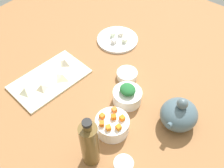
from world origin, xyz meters
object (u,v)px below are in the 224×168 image
cutting_board (50,79)px  bowl_greens (128,96)px  bowl_small_side (126,74)px  bottle_1 (90,144)px  bowl_carrots (112,125)px  teapot (179,114)px  plate_tofu (117,39)px

cutting_board → bowl_greens: size_ratio=2.79×
cutting_board → bowl_small_side: size_ratio=3.60×
bowl_small_side → bottle_1: bottle_1 is taller
bowl_greens → bowl_small_side: 13.74cm
bowl_carrots → bowl_small_side: (-26.17, -12.57, -1.48)cm
cutting_board → bowl_small_side: bearing=132.1°
cutting_board → teapot: (-16.31, 56.74, 4.94)cm
cutting_board → bowl_greens: (-12.97, 34.73, 2.39)cm
bowl_greens → bottle_1: 31.24cm
bowl_carrots → bowl_small_side: 29.07cm
plate_tofu → teapot: 56.13cm
bowl_greens → bowl_carrots: size_ratio=0.93×
plate_tofu → teapot: (25.34, 49.85, 4.84)cm
bottle_1 → teapot: bearing=153.6°
bowl_greens → bowl_small_side: bowl_greens is taller
cutting_board → bowl_greens: bowl_greens is taller
bowl_carrots → bottle_1: size_ratio=0.55×
bowl_carrots → bottle_1: (14.22, 1.62, 7.52)cm
bowl_greens → teapot: size_ratio=0.73×
bottle_1 → cutting_board: bearing=-112.6°
teapot → bottle_1: (33.10, -16.42, 5.16)cm
bowl_greens → bowl_small_side: (-10.63, -8.60, -1.29)cm
plate_tofu → bowl_small_side: bearing=46.8°
bowl_small_side → teapot: teapot is taller
bowl_carrots → teapot: bearing=136.3°
bowl_greens → bowl_small_side: size_ratio=1.29×
bowl_greens → plate_tofu: bearing=-135.8°
bowl_greens → bowl_small_side: bearing=-141.0°
bowl_small_side → bottle_1: bearing=19.4°
bowl_greens → teapot: teapot is taller
teapot → bowl_carrots: bearing=-43.7°
bowl_greens → bowl_carrots: bowl_carrots is taller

